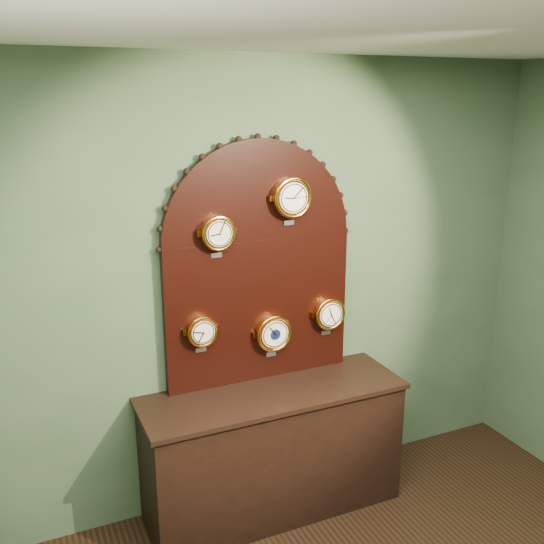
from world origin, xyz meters
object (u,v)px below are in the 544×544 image
roman_clock (218,233)px  arabic_clock (292,197)px  hygrometer (202,331)px  barometer (273,333)px  shop_counter (273,453)px  tide_clock (329,313)px  display_board (258,256)px

roman_clock → arabic_clock: arabic_clock is taller
hygrometer → barometer: hygrometer is taller
arabic_clock → hygrometer: 0.95m
shop_counter → barometer: size_ratio=5.55×
hygrometer → tide_clock: (0.86, -0.00, -0.02)m
shop_counter → roman_clock: size_ratio=6.19×
roman_clock → arabic_clock: size_ratio=0.87×
roman_clock → hygrometer: bearing=179.8°
display_board → tide_clock: size_ratio=5.78×
shop_counter → hygrometer: 0.93m
display_board → tide_clock: bearing=-8.2°
shop_counter → hygrometer: (-0.39, 0.15, 0.83)m
display_board → tide_clock: 0.62m
arabic_clock → tide_clock: size_ratio=1.12×
arabic_clock → shop_counter: bearing=-140.8°
hygrometer → display_board: bearing=9.5°
tide_clock → barometer: bearing=-179.9°
display_board → shop_counter: bearing=-90.0°
shop_counter → tide_clock: (0.46, 0.15, 0.81)m
shop_counter → tide_clock: 0.95m
display_board → roman_clock: 0.34m
hygrometer → tide_clock: bearing=-0.0°
display_board → barometer: size_ratio=5.30×
shop_counter → roman_clock: bearing=151.1°
hygrometer → arabic_clock: bearing=-0.1°
roman_clock → hygrometer: roman_clock is taller
tide_clock → hygrometer: bearing=180.0°
display_board → arabic_clock: (0.19, -0.07, 0.36)m
shop_counter → barometer: (0.07, 0.15, 0.74)m
roman_clock → barometer: (0.35, -0.00, -0.67)m
shop_counter → roman_clock: (-0.28, 0.15, 1.41)m
shop_counter → tide_clock: size_ratio=6.05×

